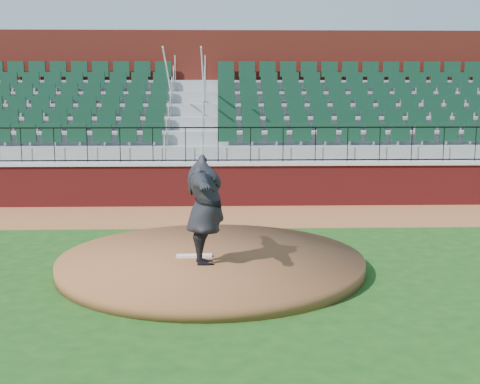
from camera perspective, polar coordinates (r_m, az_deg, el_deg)
name	(u,v)px	position (r m, az deg, el deg)	size (l,w,h in m)	color
ground	(242,272)	(12.37, 0.21, -7.08)	(90.00, 90.00, 0.00)	#173F12
warning_track	(236,216)	(17.62, -0.38, -2.11)	(34.00, 3.20, 0.01)	brown
field_wall	(234,185)	(19.09, -0.49, 0.59)	(34.00, 0.35, 1.20)	maroon
wall_cap	(234,163)	(19.00, -0.49, 2.52)	(34.00, 0.45, 0.10)	#B7B7B7
wall_railing	(234,145)	(18.94, -0.50, 4.18)	(34.00, 0.05, 1.00)	black
seating_stands	(233,122)	(21.63, -0.65, 6.14)	(34.00, 5.10, 4.60)	gray
concourse_wall	(231,106)	(24.40, -0.78, 7.55)	(34.00, 0.50, 5.50)	maroon
pitchers_mound	(211,263)	(12.57, -2.54, -6.23)	(5.86, 5.86, 0.25)	brown
pitching_rubber	(194,256)	(12.52, -4.05, -5.61)	(0.68, 0.17, 0.05)	white
pitcher	(205,210)	(11.82, -3.10, -1.57)	(2.49, 0.68, 2.02)	black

